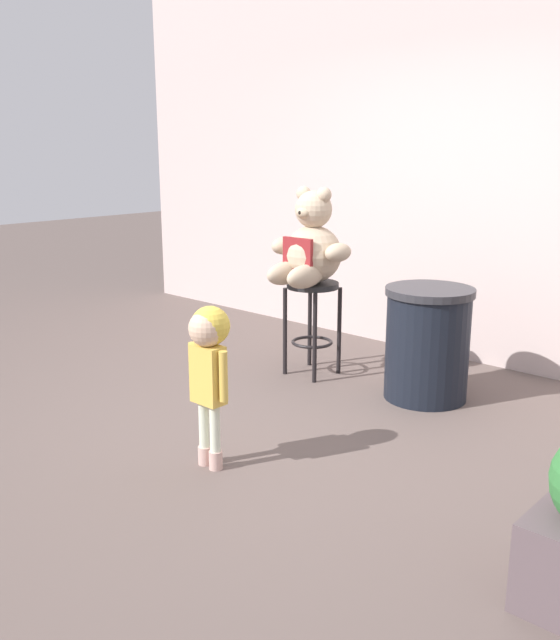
# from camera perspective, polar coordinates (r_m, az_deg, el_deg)

# --- Properties ---
(ground_plane) EXTENTS (24.00, 24.00, 0.00)m
(ground_plane) POSITION_cam_1_polar(r_m,az_deg,el_deg) (4.25, 0.04, -9.15)
(ground_plane) COLOR #61524C
(building_wall) EXTENTS (7.46, 0.30, 3.88)m
(building_wall) POSITION_cam_1_polar(r_m,az_deg,el_deg) (5.75, 15.79, 16.23)
(building_wall) COLOR beige
(building_wall) RESTS_ON ground_plane
(bar_stool_with_teddy) EXTENTS (0.38, 0.38, 0.70)m
(bar_stool_with_teddy) POSITION_cam_1_polar(r_m,az_deg,el_deg) (5.14, 2.68, 0.92)
(bar_stool_with_teddy) COLOR black
(bar_stool_with_teddy) RESTS_ON ground_plane
(teddy_bear) EXTENTS (0.65, 0.58, 0.69)m
(teddy_bear) POSITION_cam_1_polar(r_m,az_deg,el_deg) (5.03, 2.50, 5.92)
(teddy_bear) COLOR tan
(teddy_bear) RESTS_ON bar_stool_with_teddy
(child_walking) EXTENTS (0.28, 0.22, 0.88)m
(child_walking) POSITION_cam_1_polar(r_m,az_deg,el_deg) (3.61, -5.89, -2.65)
(child_walking) COLOR #D3A99D
(child_walking) RESTS_ON ground_plane
(trash_bin) EXTENTS (0.59, 0.59, 0.77)m
(trash_bin) POSITION_cam_1_polar(r_m,az_deg,el_deg) (4.77, 12.02, -1.88)
(trash_bin) COLOR black
(trash_bin) RESTS_ON ground_plane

